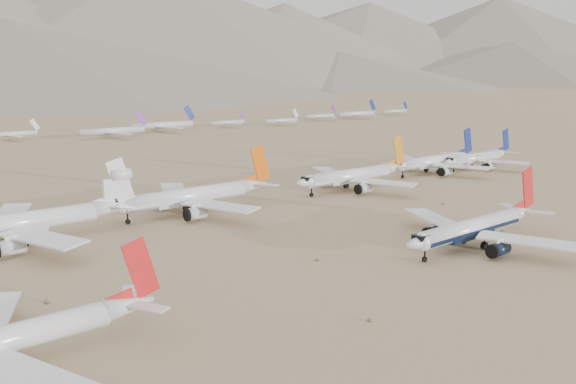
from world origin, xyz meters
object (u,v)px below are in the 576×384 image
at_px(second_airliner, 6,340).
at_px(row2_white_trijet, 25,222).
at_px(row2_navy_widebody, 434,161).
at_px(main_airliner, 476,227).

relative_size(second_airliner, row2_white_trijet, 0.82).
bearing_deg(row2_navy_widebody, row2_white_trijet, -179.97).
xyz_separation_m(second_airliner, row2_white_trijet, (17.84, 63.03, 1.18)).
bearing_deg(row2_white_trijet, main_airliner, -39.40).
relative_size(row2_navy_widebody, row2_white_trijet, 0.92).
distance_m(row2_navy_widebody, row2_white_trijet, 161.67).
bearing_deg(second_airliner, row2_navy_widebody, 19.37).
height_order(row2_navy_widebody, row2_white_trijet, row2_white_trijet).
height_order(main_airliner, second_airliner, main_airliner).
xyz_separation_m(second_airliner, row2_navy_widebody, (179.51, 63.12, 0.57)).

